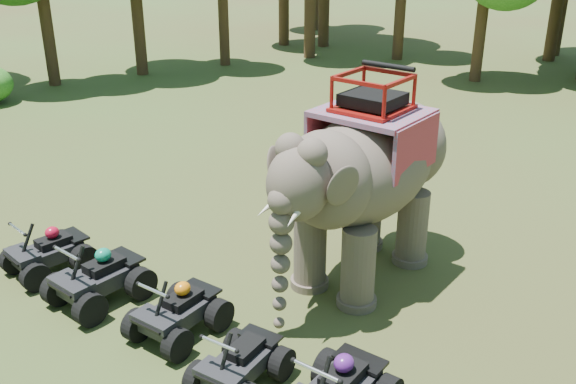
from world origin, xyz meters
name	(u,v)px	position (x,y,z in m)	size (l,w,h in m)	color
ground	(250,302)	(0.00, 0.00, 0.00)	(110.00, 110.00, 0.00)	#47381E
elephant	(366,178)	(1.12, 2.24, 2.13)	(2.23, 5.07, 4.26)	brown
atv_0	(47,246)	(-4.05, -1.67, 0.61)	(1.19, 1.64, 1.21)	black
atv_1	(98,271)	(-2.31, -1.72, 0.66)	(1.30, 1.78, 1.32)	black
atv_2	(178,305)	(-0.31, -1.55, 0.61)	(1.20, 1.64, 1.22)	black
atv_3	(240,355)	(1.45, -1.90, 0.57)	(1.12, 1.53, 1.13)	black
atv_4	(338,384)	(3.08, -1.62, 0.66)	(1.29, 1.77, 1.31)	black
tree_24	(44,3)	(-18.22, 7.92, 3.49)	(4.88, 4.88, 6.97)	#195114
tree_29	(483,4)	(-3.83, 20.02, 3.36)	(4.71, 4.71, 6.73)	#195114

